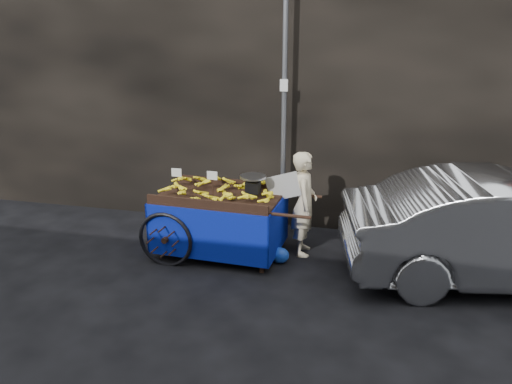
# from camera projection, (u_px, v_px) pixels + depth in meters

# --- Properties ---
(ground) EXTENTS (80.00, 80.00, 0.00)m
(ground) POSITION_uv_depth(u_px,v_px,m) (245.00, 263.00, 7.19)
(ground) COLOR black
(ground) RESTS_ON ground
(building_wall) EXTENTS (13.50, 2.00, 5.00)m
(building_wall) POSITION_uv_depth(u_px,v_px,m) (303.00, 72.00, 8.73)
(building_wall) COLOR black
(building_wall) RESTS_ON ground
(street_pole) EXTENTS (0.12, 0.10, 4.00)m
(street_pole) POSITION_uv_depth(u_px,v_px,m) (284.00, 111.00, 7.70)
(street_pole) COLOR slate
(street_pole) RESTS_ON ground
(banana_cart) EXTENTS (2.49, 1.28, 1.33)m
(banana_cart) POSITION_uv_depth(u_px,v_px,m) (216.00, 201.00, 7.28)
(banana_cart) COLOR black
(banana_cart) RESTS_ON ground
(vendor) EXTENTS (0.81, 0.61, 1.56)m
(vendor) POSITION_uv_depth(u_px,v_px,m) (304.00, 204.00, 7.29)
(vendor) COLOR beige
(vendor) RESTS_ON ground
(plastic_bag) EXTENTS (0.26, 0.21, 0.23)m
(plastic_bag) POSITION_uv_depth(u_px,v_px,m) (280.00, 255.00, 7.16)
(plastic_bag) COLOR blue
(plastic_bag) RESTS_ON ground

